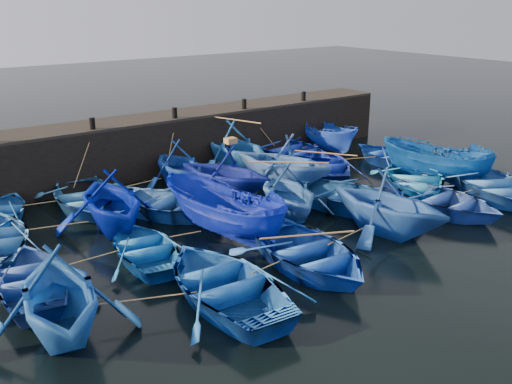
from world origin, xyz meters
TOP-DOWN VIEW (x-y plane):
  - ground at (0.00, 0.00)m, footprint 120.00×120.00m
  - quay_wall at (0.00, 10.50)m, footprint 26.00×2.50m
  - quay_top at (0.00, 10.50)m, footprint 26.00×2.50m
  - bollard_1 at (-4.00, 9.60)m, footprint 0.24×0.24m
  - bollard_2 at (0.00, 9.60)m, footprint 0.24×0.24m
  - bollard_3 at (4.00, 9.60)m, footprint 0.24×0.24m
  - bollard_4 at (8.00, 9.60)m, footprint 0.24×0.24m
  - boat_1 at (-5.47, 7.26)m, footprint 4.62×5.73m
  - boat_2 at (-1.03, 7.49)m, footprint 3.68×4.20m
  - boat_3 at (2.39, 8.13)m, footprint 4.16×4.79m
  - boat_4 at (5.56, 7.83)m, footprint 4.44×5.99m
  - boat_5 at (8.48, 7.98)m, footprint 2.11×4.52m
  - boat_7 at (-5.47, 4.48)m, footprint 4.49×5.04m
  - boat_8 at (-3.19, 4.62)m, footprint 5.42×5.97m
  - boat_9 at (-0.26, 5.00)m, footprint 5.15×5.49m
  - boat_10 at (2.53, 4.63)m, footprint 5.44×5.83m
  - boat_11 at (5.48, 5.05)m, footprint 5.47×5.88m
  - boat_12 at (9.26, 4.28)m, footprint 3.48×4.74m
  - boat_13 at (-9.16, 1.53)m, footprint 3.96×4.98m
  - boat_14 at (-5.62, 1.57)m, footprint 3.52×4.49m
  - boat_15 at (-2.76, 1.38)m, footprint 3.21×5.51m
  - boat_16 at (0.39, 1.71)m, footprint 4.62×4.99m
  - boat_17 at (2.91, 1.00)m, footprint 5.30×6.31m
  - boat_18 at (6.81, 0.87)m, footprint 6.30×6.31m
  - boat_19 at (8.51, 1.07)m, footprint 3.87×5.26m
  - boat_20 at (-9.25, -1.16)m, footprint 4.68×5.16m
  - boat_21 at (-5.03, -2.14)m, footprint 4.17×5.55m
  - boat_22 at (-1.87, -1.97)m, footprint 4.23×5.56m
  - boat_23 at (2.20, -1.62)m, footprint 4.65×5.16m
  - boat_24 at (5.59, -1.47)m, footprint 3.74×5.09m
  - boat_25 at (8.77, -1.53)m, footprint 6.14×6.67m
  - wooden_crate at (0.04, 5.00)m, footprint 0.46×0.37m
  - mooring_ropes at (-0.20, 4.86)m, footprint 17.25×11.68m
  - loose_oars at (1.60, 3.23)m, footprint 9.61×12.18m

SIDE VIEW (x-z plane):
  - ground at x=0.00m, z-range 0.00..0.00m
  - boat_14 at x=-5.62m, z-range 0.00..0.85m
  - boat_13 at x=-9.16m, z-range 0.00..0.93m
  - boat_12 at x=9.26m, z-range 0.00..0.96m
  - boat_11 at x=5.48m, z-range 0.00..0.99m
  - boat_8 at x=-3.19m, z-range 0.00..1.01m
  - boat_24 at x=5.59m, z-range 0.00..1.03m
  - boat_1 at x=-5.47m, z-range 0.00..1.05m
  - boat_18 at x=6.81m, z-range 0.00..1.08m
  - boat_22 at x=-1.87m, z-range 0.00..1.08m
  - boat_21 at x=-5.03m, z-range 0.00..1.09m
  - boat_17 at x=2.91m, z-range 0.00..1.12m
  - boat_25 at x=8.77m, z-range 0.00..1.13m
  - boat_4 at x=5.56m, z-range 0.00..1.20m
  - boat_5 at x=8.48m, z-range 0.00..1.69m
  - mooring_ropes at x=-0.20m, z-range -0.18..1.92m
  - boat_19 at x=8.51m, z-range 0.00..1.91m
  - boat_15 at x=-2.76m, z-range 0.00..2.01m
  - boat_2 at x=-1.03m, z-range 0.00..2.10m
  - boat_16 at x=0.39m, z-range 0.00..2.17m
  - boat_9 at x=-0.26m, z-range 0.00..2.31m
  - boat_20 at x=-9.25m, z-range 0.00..2.35m
  - boat_23 at x=2.20m, z-range 0.00..2.39m
  - boat_7 at x=-5.47m, z-range 0.00..2.40m
  - boat_3 at x=2.39m, z-range 0.00..2.46m
  - boat_10 at x=2.53m, z-range 0.00..2.48m
  - quay_wall at x=0.00m, z-range 0.00..2.50m
  - loose_oars at x=1.60m, z-range 0.94..2.47m
  - wooden_crate at x=0.04m, z-range 2.31..2.54m
  - quay_top at x=0.00m, z-range 2.50..2.62m
  - bollard_1 at x=-4.00m, z-range 2.62..3.12m
  - bollard_2 at x=0.00m, z-range 2.62..3.12m
  - bollard_3 at x=4.00m, z-range 2.62..3.12m
  - bollard_4 at x=8.00m, z-range 2.62..3.12m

